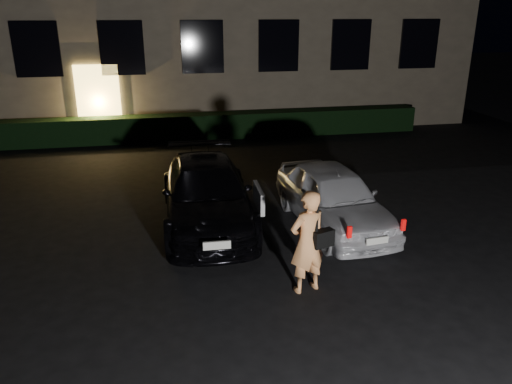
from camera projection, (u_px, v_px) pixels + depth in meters
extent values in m
plane|color=black|center=(275.00, 306.00, 7.53)|extent=(80.00, 80.00, 0.00)
cube|color=#E6BC56|center=(99.00, 103.00, 16.54)|extent=(1.40, 0.10, 2.50)
cube|color=black|center=(37.00, 49.00, 15.63)|extent=(1.40, 0.10, 1.70)
cube|color=black|center=(122.00, 48.00, 16.09)|extent=(1.40, 0.10, 1.70)
cube|color=black|center=(202.00, 47.00, 16.56)|extent=(1.40, 0.10, 1.70)
cube|color=black|center=(279.00, 46.00, 17.02)|extent=(1.40, 0.10, 1.70)
cube|color=black|center=(351.00, 45.00, 17.48)|extent=(1.40, 0.10, 1.70)
cube|color=black|center=(419.00, 44.00, 17.94)|extent=(1.40, 0.10, 1.70)
cube|color=black|center=(206.00, 126.00, 17.05)|extent=(15.00, 0.70, 0.85)
imported|color=black|center=(207.00, 194.00, 10.28)|extent=(1.87, 4.39, 1.26)
cube|color=white|center=(259.00, 198.00, 9.63)|extent=(0.10, 0.91, 0.42)
cube|color=silver|center=(217.00, 245.00, 8.22)|extent=(0.46, 0.05, 0.14)
imported|color=silver|center=(333.00, 197.00, 10.12)|extent=(1.83, 3.78, 1.24)
cube|color=red|center=(349.00, 232.00, 8.40)|extent=(0.08, 0.05, 0.21)
cube|color=red|center=(403.00, 225.00, 8.68)|extent=(0.08, 0.05, 0.21)
cube|color=silver|center=(377.00, 241.00, 8.57)|extent=(0.42, 0.08, 0.12)
imported|color=#FFA661|center=(307.00, 242.00, 7.68)|extent=(0.71, 0.58, 1.69)
cube|color=black|center=(323.00, 238.00, 7.66)|extent=(0.37, 0.25, 0.27)
cube|color=black|center=(316.00, 216.00, 7.50)|extent=(0.05, 0.07, 0.52)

